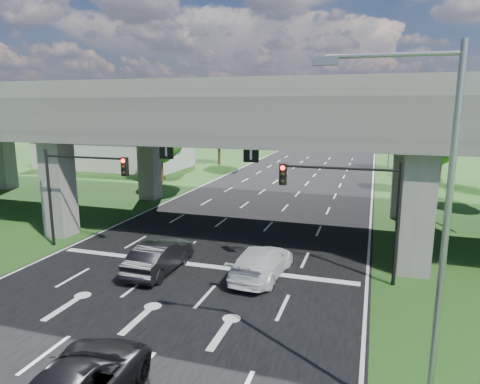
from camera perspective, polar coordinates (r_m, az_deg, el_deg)
The scene contains 18 objects.
ground at distance 20.80m, azimuth -9.36°, elevation -12.99°, with size 160.00×160.00×0.00m, color #204014.
road at distance 29.48m, azimuth -0.56°, elevation -5.38°, with size 18.00×120.00×0.03m, color black.
overpass at distance 30.12m, azimuth 0.61°, elevation 10.26°, with size 80.00×15.00×10.00m.
warehouse at distance 62.74m, azimuth -16.32°, elevation 5.02°, with size 20.00×10.00×4.00m, color #9E9E99.
signal_right at distance 21.23m, azimuth 14.60°, elevation -0.79°, with size 5.76×0.54×6.00m.
signal_left at distance 26.93m, azimuth -20.83°, elevation 1.37°, with size 5.76×0.54×6.00m.
streetlight_near at distance 11.23m, azimuth 23.82°, elevation -3.53°, with size 3.38×0.25×10.00m.
streetlight_far at distance 40.92m, azimuth 19.49°, elevation 7.03°, with size 3.38×0.25×10.00m.
streetlight_beyond at distance 56.89m, azimuth 19.04°, elevation 8.13°, with size 3.38×0.25×10.00m.
tree_left_near at distance 48.61m, azimuth -10.48°, elevation 6.88°, with size 4.50×4.50×7.80m.
tree_left_mid at distance 57.12m, azimuth -9.37°, elevation 6.93°, with size 3.91×3.90×6.76m.
tree_left_far at distance 62.79m, azimuth -2.78°, elevation 8.35°, with size 4.80×4.80×8.32m.
tree_right_near at distance 45.20m, azimuth 22.98°, elevation 5.42°, with size 4.20×4.20×7.28m.
tree_right_mid at distance 53.50m, azimuth 25.41°, elevation 5.68°, with size 3.91×3.90×6.76m.
tree_right_far at distance 61.02m, azimuth 20.73°, elevation 7.23°, with size 4.50×4.50×7.80m.
car_silver at distance 23.76m, azimuth -10.06°, elevation -7.80°, with size 1.79×4.46×1.52m, color #919498.
car_dark at distance 22.80m, azimuth -10.73°, elevation -8.53°, with size 1.72×4.92×1.62m, color black.
car_white at distance 21.88m, azimuth 2.90°, elevation -9.32°, with size 2.15×5.30×1.54m, color silver.
Camera 1 is at (8.76, -16.81, 8.57)m, focal length 32.00 mm.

